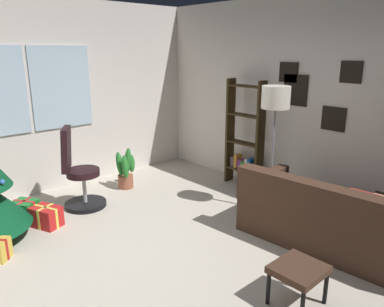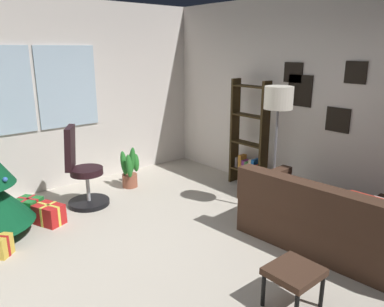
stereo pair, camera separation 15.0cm
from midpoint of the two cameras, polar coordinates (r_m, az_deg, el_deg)
name	(u,v)px [view 1 (the left image)]	position (r m, az deg, el deg)	size (l,w,h in m)	color
ground_plane	(182,265)	(4.01, -2.70, -16.76)	(4.77, 5.73, 0.10)	#BBB2A3
wall_back_with_windows	(52,97)	(5.96, -21.41, 8.11)	(4.77, 0.12, 2.82)	silver
wall_right_with_frames	(317,102)	(5.31, 17.91, 7.55)	(0.12, 5.73, 2.82)	silver
couch	(354,222)	(4.46, 22.73, -9.68)	(1.79, 2.14, 0.80)	#3F291D
footstool	(298,272)	(3.36, 14.76, -17.20)	(0.42, 0.39, 0.36)	#3F291D
gift_box_red	(46,217)	(4.96, -22.30, -8.97)	(0.35, 0.41, 0.26)	red
gift_box_green	(25,211)	(5.19, -25.02, -8.06)	(0.36, 0.37, 0.28)	#1E722D
office_chair	(79,176)	(5.27, -17.80, -3.36)	(0.60, 0.58, 1.12)	black
bookshelf	(245,140)	(5.79, 7.34, 2.04)	(0.18, 0.64, 1.66)	#342612
floor_lamp	(275,107)	(4.77, 11.79, 7.07)	(0.36, 0.36, 1.66)	slate
potted_plant	(125,171)	(5.88, -10.95, -2.64)	(0.39, 0.39, 0.63)	#94513B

